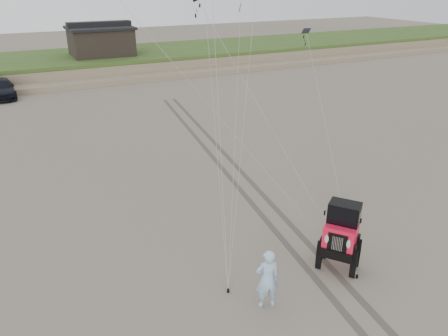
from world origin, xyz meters
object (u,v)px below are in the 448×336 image
Objects in this scene: truck_c at (1,89)px; man at (267,279)px; cabin at (101,40)px; jeep at (340,244)px.

man is (6.19, -31.34, 0.25)m from truck_c.
man is (-3.81, -38.52, -2.26)m from cabin.
jeep is (-0.67, -38.02, -2.28)m from cabin.
truck_c is 0.97× the size of jeep.
truck_c is (-10.00, -7.18, -2.51)m from cabin.
truck_c is at bearing -64.52° from man.
jeep reaches higher than truck_c.
truck_c is 2.56× the size of man.
jeep is 3.19m from man.
cabin is at bearing 141.73° from jeep.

